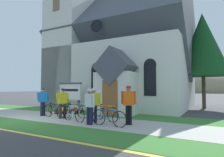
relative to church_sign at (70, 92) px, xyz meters
name	(u,v)px	position (x,y,z in m)	size (l,w,h in m)	color
ground	(72,112)	(0.09, 0.13, -1.33)	(140.00, 140.00, 0.00)	#3D3D3F
sidewalk_slab	(60,118)	(1.32, -2.27, -1.32)	(32.00, 2.75, 0.01)	#A8A59E
grass_verge	(24,125)	(1.32, -4.52, -1.32)	(32.00, 1.74, 0.01)	#38722D
church_lawn	(87,113)	(1.32, 0.17, -1.32)	(24.00, 2.13, 0.01)	#38722D
curb_paint_stripe	(1,129)	(1.32, -5.54, -1.32)	(28.00, 0.16, 0.01)	yellow
church_building	(116,54)	(0.82, 5.22, 3.42)	(11.83, 10.61, 13.00)	silver
church_sign	(70,92)	(0.00, 0.00, 0.00)	(1.84, 0.24, 2.01)	#474C56
flower_bed	(67,111)	(0.01, -0.28, -1.23)	(2.15, 2.15, 0.34)	#382319
bicycle_orange	(73,114)	(2.62, -2.74, -0.95)	(1.67, 0.43, 0.84)	black
bicycle_yellow	(105,113)	(3.99, -1.94, -0.94)	(1.70, 0.56, 0.85)	black
bicycle_red	(54,111)	(0.89, -2.30, -0.96)	(1.78, 0.16, 0.81)	black
bicycle_blue	(109,118)	(4.75, -2.94, -0.97)	(1.76, 0.14, 0.76)	black
bicycle_silver	(74,111)	(2.01, -1.95, -0.96)	(1.66, 0.63, 0.80)	black
cyclist_in_blue_jersey	(43,100)	(-0.08, -2.25, -0.38)	(0.36, 0.67, 1.63)	#191E38
cyclist_in_green_jersey	(63,101)	(1.59, -2.39, -0.39)	(0.46, 0.63, 1.61)	#2D2D33
cyclist_in_white_jersey	(94,102)	(3.72, -2.57, -0.38)	(0.56, 0.45, 1.63)	#191E38
cyclist_in_orange_jersey	(129,102)	(5.41, -2.31, -0.29)	(0.64, 0.41, 1.74)	black
cyclist_in_red_jersey	(90,104)	(3.89, -3.14, -0.40)	(0.60, 0.38, 1.60)	#191E38
roadside_conifer	(203,45)	(7.94, 6.83, 3.83)	(4.04, 4.04, 7.75)	#4C3823
distant_hill	(175,92)	(-6.40, 73.15, -1.33)	(104.31, 39.54, 16.91)	#847A5B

